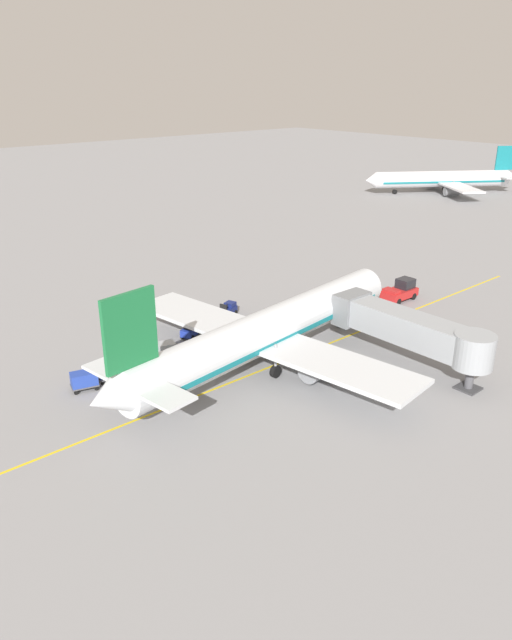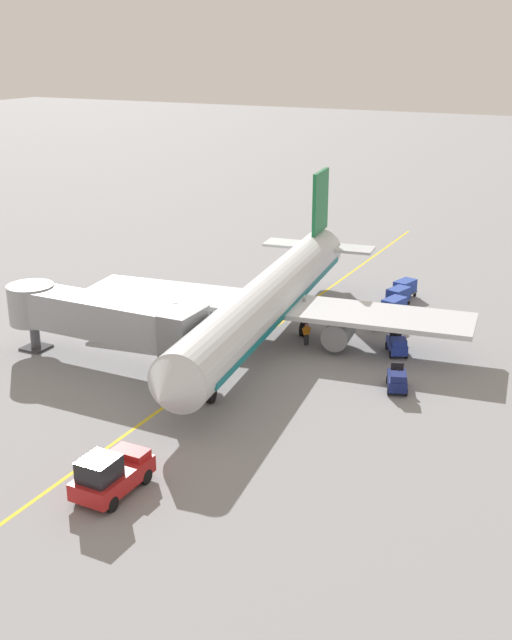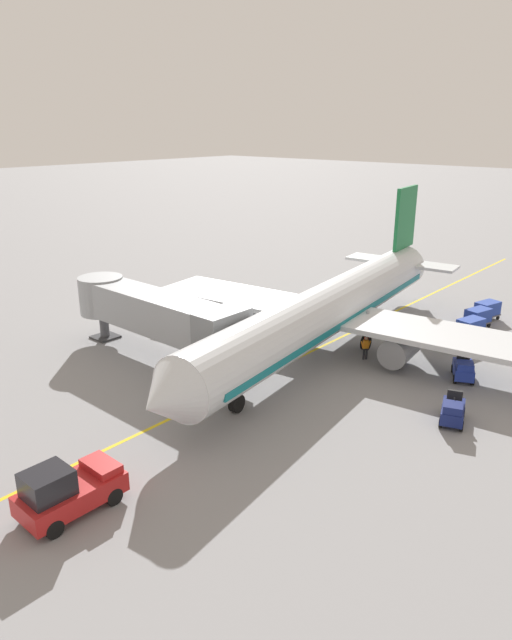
% 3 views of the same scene
% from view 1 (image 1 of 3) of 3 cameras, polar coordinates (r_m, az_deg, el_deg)
% --- Properties ---
extents(ground_plane, '(400.00, 400.00, 0.00)m').
position_cam_1_polar(ground_plane, '(53.92, 1.77, -4.33)').
color(ground_plane, gray).
extents(gate_lead_in_line, '(0.24, 80.00, 0.01)m').
position_cam_1_polar(gate_lead_in_line, '(53.92, 1.77, -4.33)').
color(gate_lead_in_line, gold).
rests_on(gate_lead_in_line, ground).
extents(parked_airliner, '(30.42, 37.32, 10.63)m').
position_cam_1_polar(parked_airliner, '(53.03, 1.19, -1.01)').
color(parked_airliner, silver).
rests_on(parked_airliner, ground).
extents(jet_bridge, '(15.60, 3.50, 4.98)m').
position_cam_1_polar(jet_bridge, '(54.40, 14.46, -0.82)').
color(jet_bridge, '#93999E').
rests_on(jet_bridge, ground).
extents(pushback_tractor, '(2.25, 4.42, 2.40)m').
position_cam_1_polar(pushback_tractor, '(71.32, 13.61, 2.72)').
color(pushback_tractor, '#B21E1E').
rests_on(pushback_tractor, ground).
extents(baggage_tug_lead, '(2.20, 2.77, 1.62)m').
position_cam_1_polar(baggage_tug_lead, '(59.96, -6.16, -0.89)').
color(baggage_tug_lead, '#1E339E').
rests_on(baggage_tug_lead, ground).
extents(baggage_tug_trailing, '(1.99, 2.76, 1.62)m').
position_cam_1_polar(baggage_tug_trailing, '(64.66, -2.76, 0.96)').
color(baggage_tug_trailing, navy).
rests_on(baggage_tug_trailing, ground).
extents(baggage_cart_front, '(1.82, 2.98, 1.58)m').
position_cam_1_polar(baggage_cart_front, '(55.31, -8.81, -2.81)').
color(baggage_cart_front, '#4C4C51').
rests_on(baggage_cart_front, ground).
extents(baggage_cart_second_in_train, '(1.82, 2.98, 1.58)m').
position_cam_1_polar(baggage_cart_second_in_train, '(54.06, -11.31, -3.60)').
color(baggage_cart_second_in_train, '#4C4C51').
rests_on(baggage_cart_second_in_train, ground).
extents(baggage_cart_third_in_train, '(1.82, 2.98, 1.58)m').
position_cam_1_polar(baggage_cart_third_in_train, '(52.46, -13.72, -4.64)').
color(baggage_cart_third_in_train, '#4C4C51').
rests_on(baggage_cart_third_in_train, ground).
extents(baggage_cart_tail_end, '(1.82, 2.98, 1.58)m').
position_cam_1_polar(baggage_cart_tail_end, '(51.42, -16.07, -5.46)').
color(baggage_cart_tail_end, '#4C4C51').
rests_on(baggage_cart_tail_end, ground).
extents(ground_crew_wing_walker, '(0.58, 0.57, 1.69)m').
position_cam_1_polar(ground_crew_wing_walker, '(55.76, -1.19, -2.32)').
color(ground_crew_wing_walker, '#232328').
rests_on(ground_crew_wing_walker, ground).
extents(distant_taxiing_airliner, '(26.37, 31.06, 10.10)m').
position_cam_1_polar(distant_taxiing_airliner, '(143.41, 17.39, 12.68)').
color(distant_taxiing_airliner, silver).
rests_on(distant_taxiing_airliner, ground).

